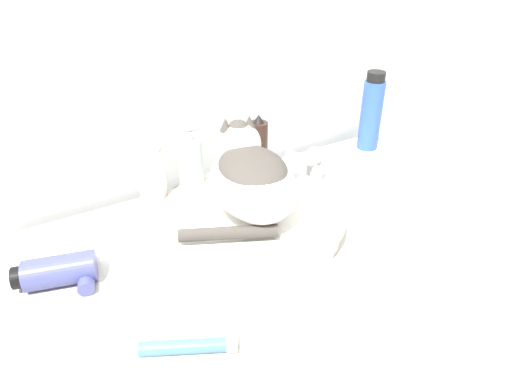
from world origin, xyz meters
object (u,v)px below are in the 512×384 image
object	(u,v)px
lotion_bottle_white	(151,173)
soap_pump_bottle	(191,170)
shampoo_bottle_tall	(371,112)
hairspray_can_black	(259,151)
faucet	(312,164)
cat	(250,174)
hair_dryer	(62,271)
cream_tube	(190,347)

from	to	relation	value
lotion_bottle_white	soap_pump_bottle	world-z (taller)	lotion_bottle_white
shampoo_bottle_tall	hairspray_can_black	xyz separation A→B (m)	(-0.41, 0.00, -0.03)
faucet	soap_pump_bottle	xyz separation A→B (m)	(-0.30, 0.11, 0.01)
cat	hair_dryer	xyz separation A→B (m)	(-0.42, 0.02, -0.11)
faucet	lotion_bottle_white	bearing A→B (deg)	-35.75
cat	lotion_bottle_white	xyz separation A→B (m)	(-0.17, 0.18, -0.03)
lotion_bottle_white	soap_pump_bottle	distance (m)	0.10
cat	soap_pump_bottle	distance (m)	0.20
cat	cream_tube	size ratio (longest dim) A/B	2.03
shampoo_bottle_tall	hair_dryer	bearing A→B (deg)	-170.37
cat	lotion_bottle_white	size ratio (longest dim) A/B	1.56
soap_pump_bottle	hairspray_can_black	xyz separation A→B (m)	(0.20, 0.00, 0.00)
soap_pump_bottle	hairspray_can_black	size ratio (longest dim) A/B	1.04
soap_pump_bottle	shampoo_bottle_tall	bearing A→B (deg)	-0.00
cat	soap_pump_bottle	world-z (taller)	cat
hair_dryer	lotion_bottle_white	bearing A→B (deg)	-131.98
cat	faucet	bearing A→B (deg)	-59.92
cream_tube	hair_dryer	distance (m)	0.32
hairspray_can_black	cream_tube	bearing A→B (deg)	-132.14
shampoo_bottle_tall	soap_pump_bottle	size ratio (longest dim) A/B	1.22
faucet	hair_dryer	bearing A→B (deg)	-15.69
cream_tube	shampoo_bottle_tall	bearing A→B (deg)	28.99
faucet	hairspray_can_black	bearing A→B (deg)	-68.85
lotion_bottle_white	shampoo_bottle_tall	bearing A→B (deg)	-0.00
soap_pump_bottle	hair_dryer	distance (m)	0.39
shampoo_bottle_tall	lotion_bottle_white	size ratio (longest dim) A/B	1.18
lotion_bottle_white	hairspray_can_black	distance (m)	0.30
hairspray_can_black	cat	bearing A→B (deg)	-126.10
hair_dryer	shampoo_bottle_tall	bearing A→B (deg)	-155.16
hair_dryer	cream_tube	bearing A→B (deg)	132.23
faucet	cat	bearing A→B (deg)	-3.18
cat	shampoo_bottle_tall	distance (m)	0.57
faucet	hairspray_can_black	xyz separation A→B (m)	(-0.10, 0.11, 0.02)
cat	hairspray_can_black	size ratio (longest dim) A/B	1.68
cream_tube	hair_dryer	bearing A→B (deg)	117.02
soap_pump_bottle	hair_dryer	xyz separation A→B (m)	(-0.36, -0.16, -0.06)
cat	shampoo_bottle_tall	world-z (taller)	shampoo_bottle_tall
lotion_bottle_white	hair_dryer	distance (m)	0.31
cat	faucet	distance (m)	0.25
soap_pump_bottle	hair_dryer	bearing A→B (deg)	-155.35
faucet	hairspray_can_black	world-z (taller)	hairspray_can_black
cat	soap_pump_bottle	bearing A→B (deg)	33.40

